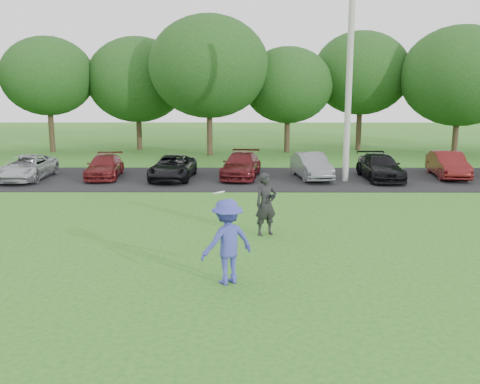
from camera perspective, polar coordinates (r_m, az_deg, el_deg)
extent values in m
plane|color=#256A1E|center=(12.96, -0.08, -8.77)|extent=(100.00, 100.00, 0.00)
cube|color=black|center=(25.55, 0.10, 1.45)|extent=(32.00, 6.50, 0.03)
cylinder|color=#A7A6A1|center=(24.90, 11.55, 11.44)|extent=(0.28, 0.28, 9.09)
imported|color=#3B40A6|center=(12.14, -1.37, -5.31)|extent=(1.46, 1.26, 1.96)
cylinder|color=white|center=(11.94, -2.29, -0.05)|extent=(0.28, 0.27, 0.13)
imported|color=black|center=(15.99, 2.78, -1.30)|extent=(0.82, 0.70, 1.89)
cube|color=black|center=(15.76, 3.48, -0.46)|extent=(0.17, 0.15, 0.10)
imported|color=#A7AAAF|center=(27.13, -21.79, 2.45)|extent=(1.87, 4.05, 1.12)
imported|color=#591315|center=(26.48, -14.25, 2.66)|extent=(1.79, 3.78, 1.07)
imported|color=black|center=(25.45, -7.19, 2.62)|extent=(2.06, 4.08, 1.11)
imported|color=#4E1114|center=(25.73, 0.12, 2.88)|extent=(2.15, 4.22, 1.17)
imported|color=slate|center=(25.66, 7.62, 2.78)|extent=(1.78, 3.78, 1.20)
imported|color=black|center=(26.08, 14.73, 2.60)|extent=(1.73, 4.02, 1.15)
imported|color=#521212|center=(27.65, 21.30, 2.75)|extent=(1.63, 3.82, 1.23)
cylinder|color=#38281C|center=(37.47, -19.45, 6.09)|extent=(0.36, 0.36, 2.70)
ellipsoid|color=#214C19|center=(37.34, -19.83, 11.56)|extent=(5.94, 5.94, 5.05)
cylinder|color=#38281C|center=(37.38, -10.70, 6.15)|extent=(0.36, 0.36, 2.20)
ellipsoid|color=#214C19|center=(37.23, -10.91, 11.68)|extent=(6.68, 6.68, 5.68)
cylinder|color=#38281C|center=(33.96, -3.25, 6.23)|extent=(0.36, 0.36, 2.70)
ellipsoid|color=#214C19|center=(33.83, -3.33, 13.21)|extent=(7.42, 7.42, 6.31)
cylinder|color=#38281C|center=(35.44, 5.04, 6.02)|extent=(0.36, 0.36, 2.20)
ellipsoid|color=#214C19|center=(35.27, 5.13, 11.29)|extent=(5.76, 5.76, 4.90)
cylinder|color=#38281C|center=(37.53, 12.55, 6.48)|extent=(0.36, 0.36, 2.70)
ellipsoid|color=#214C19|center=(37.41, 12.80, 12.26)|extent=(6.50, 6.50, 5.53)
cylinder|color=#38281C|center=(36.48, 21.97, 5.38)|extent=(0.36, 0.36, 2.20)
ellipsoid|color=#214C19|center=(36.33, 22.43, 11.37)|extent=(7.24, 7.24, 6.15)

